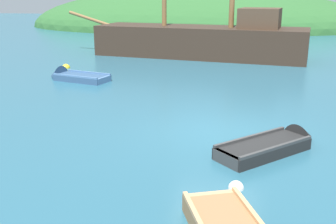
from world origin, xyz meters
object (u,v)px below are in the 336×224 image
Objects in this scene: buoy_white at (236,188)px; buoy_yellow at (66,68)px; sailing_ship at (202,45)px; rowboat_portside at (73,78)px; rowboat_center at (276,147)px.

buoy_yellow reaches higher than buoy_white.
sailing_ship is 47.95× the size of buoy_white.
buoy_white is 14.78m from buoy_yellow.
buoy_white is 0.75× the size of buoy_yellow.
rowboat_portside is 11.75m from buoy_white.
sailing_ship is 14.94m from rowboat_center.
rowboat_center reaches higher than buoy_white.
buoy_yellow is (-6.60, -4.81, -0.69)m from sailing_ship.
sailing_ship reaches higher than buoy_yellow.
buoy_yellow is at bearing 125.51° from buoy_white.
rowboat_portside reaches higher than buoy_white.
rowboat_center is 13.71m from buoy_yellow.
sailing_ship is 9.13m from rowboat_portside.
sailing_ship is at bearing 96.71° from buoy_white.
buoy_yellow is at bearing 46.63° from sailing_ship.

